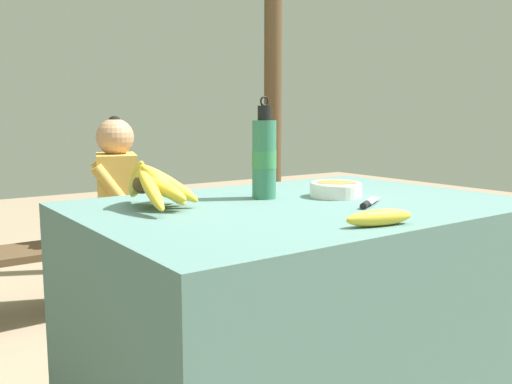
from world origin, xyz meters
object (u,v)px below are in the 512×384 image
object	(u,v)px
water_bottle	(264,157)
knife	(368,203)
wooden_bench	(117,247)
support_post_far	(273,75)
banana_bunch_ripe	(154,184)
loose_banana_front	(379,218)
serving_bowl	(336,188)
seated_vendor	(109,200)
banana_bunch_green	(200,214)

from	to	relation	value
water_bottle	knife	size ratio (longest dim) A/B	1.90
wooden_bench	support_post_far	world-z (taller)	support_post_far
banana_bunch_ripe	water_bottle	bearing A→B (deg)	-5.10
loose_banana_front	serving_bowl	bearing A→B (deg)	58.88
loose_banana_front	support_post_far	world-z (taller)	support_post_far
knife	support_post_far	distance (m)	2.21
serving_bowl	water_bottle	bearing A→B (deg)	151.78
seated_vendor	support_post_far	distance (m)	1.47
wooden_bench	water_bottle	bearing A→B (deg)	-90.00
serving_bowl	loose_banana_front	size ratio (longest dim) A/B	0.89
serving_bowl	support_post_far	size ratio (longest dim) A/B	0.07
wooden_bench	seated_vendor	distance (m)	0.27
seated_vendor	support_post_far	xyz separation A→B (m)	(1.26, 0.22, 0.72)
banana_bunch_green	support_post_far	world-z (taller)	support_post_far
banana_bunch_ripe	support_post_far	bearing A→B (deg)	43.59
banana_bunch_ripe	serving_bowl	world-z (taller)	banana_bunch_ripe
loose_banana_front	knife	world-z (taller)	loose_banana_front
seated_vendor	loose_banana_front	bearing A→B (deg)	109.08
knife	serving_bowl	bearing A→B (deg)	43.46
banana_bunch_ripe	seated_vendor	world-z (taller)	seated_vendor
banana_bunch_ripe	banana_bunch_green	size ratio (longest dim) A/B	1.22
serving_bowl	loose_banana_front	world-z (taller)	serving_bowl
loose_banana_front	water_bottle	bearing A→B (deg)	85.86
banana_bunch_ripe	loose_banana_front	xyz separation A→B (m)	(0.34, -0.57, -0.05)
loose_banana_front	knife	size ratio (longest dim) A/B	1.11
water_bottle	loose_banana_front	distance (m)	0.55
banana_bunch_green	water_bottle	bearing A→B (deg)	-110.95
banana_bunch_green	support_post_far	bearing A→B (deg)	16.18
serving_bowl	loose_banana_front	distance (m)	0.49
banana_bunch_ripe	seated_vendor	bearing A→B (deg)	75.57
wooden_bench	banana_bunch_green	bearing A→B (deg)	0.26
water_bottle	support_post_far	xyz separation A→B (m)	(1.22, 1.55, 0.41)
water_bottle	loose_banana_front	size ratio (longest dim) A/B	1.71
water_bottle	loose_banana_front	bearing A→B (deg)	-94.14
loose_banana_front	banana_bunch_green	distance (m)	1.99
loose_banana_front	banana_bunch_green	bearing A→B (deg)	73.58
serving_bowl	banana_bunch_green	world-z (taller)	serving_bowl
serving_bowl	banana_bunch_ripe	bearing A→B (deg)	165.89
loose_banana_front	seated_vendor	xyz separation A→B (m)	(-0.01, 1.87, -0.19)
serving_bowl	loose_banana_front	bearing A→B (deg)	-121.12
water_bottle	banana_bunch_green	distance (m)	1.51
loose_banana_front	banana_bunch_green	size ratio (longest dim) A/B	0.67
banana_bunch_ripe	knife	world-z (taller)	banana_bunch_ripe
water_bottle	seated_vendor	distance (m)	1.37
loose_banana_front	banana_bunch_green	world-z (taller)	loose_banana_front
banana_bunch_ripe	wooden_bench	size ratio (longest dim) A/B	0.21
knife	support_post_far	world-z (taller)	support_post_far
knife	banana_bunch_green	bearing A→B (deg)	46.96
serving_bowl	knife	size ratio (longest dim) A/B	0.99
loose_banana_front	seated_vendor	distance (m)	1.88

